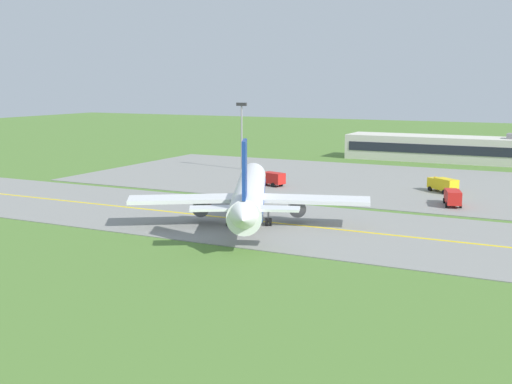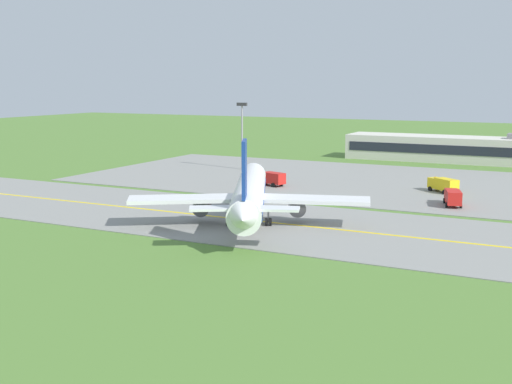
{
  "view_description": "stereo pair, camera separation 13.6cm",
  "coord_description": "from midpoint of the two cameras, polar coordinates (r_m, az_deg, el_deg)",
  "views": [
    {
      "loc": [
        32.06,
        -78.08,
        18.98
      ],
      "look_at": [
        -7.12,
        0.78,
        4.0
      ],
      "focal_mm": 45.17,
      "sensor_mm": 36.0,
      "label": 1
    },
    {
      "loc": [
        32.18,
        -78.02,
        18.98
      ],
      "look_at": [
        -7.12,
        0.78,
        4.0
      ],
      "focal_mm": 45.17,
      "sensor_mm": 36.0,
      "label": 2
    }
  ],
  "objects": [
    {
      "name": "ground_plane",
      "position": [
        86.5,
        3.96,
        -3.04
      ],
      "size": [
        500.0,
        500.0,
        0.0
      ],
      "primitive_type": "plane",
      "color": "#517A33"
    },
    {
      "name": "taxiway_strip",
      "position": [
        86.49,
        3.96,
        -3.01
      ],
      "size": [
        240.0,
        28.0,
        0.1
      ],
      "primitive_type": "cube",
      "color": "gray",
      "rests_on": "ground"
    },
    {
      "name": "apron_pad",
      "position": [
        123.53,
        15.79,
        0.47
      ],
      "size": [
        140.0,
        52.0,
        0.1
      ],
      "primitive_type": "cube",
      "color": "gray",
      "rests_on": "ground"
    },
    {
      "name": "taxiway_centreline",
      "position": [
        86.48,
        3.96,
        -2.98
      ],
      "size": [
        220.0,
        0.6,
        0.01
      ],
      "primitive_type": "cube",
      "color": "yellow",
      "rests_on": "taxiway_strip"
    },
    {
      "name": "airplane_lead",
      "position": [
        87.06,
        -0.64,
        -0.17
      ],
      "size": [
        30.89,
        37.34,
        12.7
      ],
      "color": "white",
      "rests_on": "ground"
    },
    {
      "name": "service_truck_fuel",
      "position": [
        104.39,
        16.98,
        -0.39
      ],
      "size": [
        3.66,
        6.33,
        2.6
      ],
      "color": "red",
      "rests_on": "ground"
    },
    {
      "name": "service_truck_catering",
      "position": [
        119.51,
        1.25,
        1.26
      ],
      "size": [
        6.34,
        3.89,
        2.6
      ],
      "color": "red",
      "rests_on": "ground"
    },
    {
      "name": "service_truck_pushback",
      "position": [
        116.7,
        16.18,
        0.67
      ],
      "size": [
        5.93,
        5.41,
        2.6
      ],
      "color": "yellow",
      "rests_on": "ground"
    },
    {
      "name": "terminal_building",
      "position": [
        163.42,
        17.99,
        3.59
      ],
      "size": [
        56.88,
        11.19,
        7.29
      ],
      "color": "beige",
      "rests_on": "ground"
    },
    {
      "name": "apron_light_mast",
      "position": [
        141.65,
        -1.3,
        5.74
      ],
      "size": [
        2.4,
        0.5,
        14.7
      ],
      "color": "gray",
      "rests_on": "ground"
    },
    {
      "name": "traffic_cone_mid_edge",
      "position": [
        106.15,
        -3.87,
        -0.5
      ],
      "size": [
        0.44,
        0.44,
        0.6
      ],
      "primitive_type": "cone",
      "color": "orange",
      "rests_on": "ground"
    },
    {
      "name": "traffic_cone_far_edge",
      "position": [
        103.35,
        0.07,
        -0.76
      ],
      "size": [
        0.44,
        0.44,
        0.6
      ],
      "primitive_type": "cone",
      "color": "orange",
      "rests_on": "ground"
    }
  ]
}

